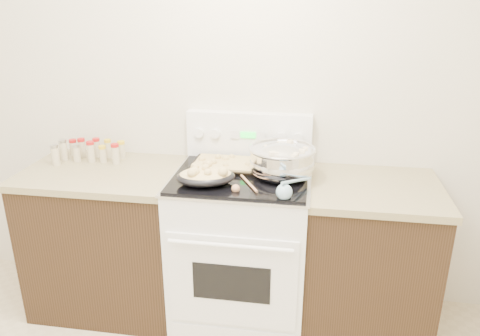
# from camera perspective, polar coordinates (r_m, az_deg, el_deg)

# --- Properties ---
(room_shell) EXTENTS (4.10, 3.60, 2.75)m
(room_shell) POSITION_cam_1_polar(r_m,az_deg,el_deg) (1.24, -27.25, 9.06)
(room_shell) COLOR beige
(room_shell) RESTS_ON ground
(counter_left) EXTENTS (0.93, 0.67, 0.92)m
(counter_left) POSITION_cam_1_polar(r_m,az_deg,el_deg) (3.07, -15.48, -8.16)
(counter_left) COLOR black
(counter_left) RESTS_ON ground
(counter_right) EXTENTS (0.73, 0.67, 0.92)m
(counter_right) POSITION_cam_1_polar(r_m,az_deg,el_deg) (2.84, 15.17, -10.62)
(counter_right) COLOR black
(counter_right) RESTS_ON ground
(kitchen_range) EXTENTS (0.78, 0.73, 1.22)m
(kitchen_range) POSITION_cam_1_polar(r_m,az_deg,el_deg) (2.82, 0.18, -9.32)
(kitchen_range) COLOR white
(kitchen_range) RESTS_ON ground
(mixing_bowl) EXTENTS (0.37, 0.37, 0.22)m
(mixing_bowl) POSITION_cam_1_polar(r_m,az_deg,el_deg) (2.58, 5.12, 0.80)
(mixing_bowl) COLOR silver
(mixing_bowl) RESTS_ON kitchen_range
(roasting_pan) EXTENTS (0.36, 0.29, 0.11)m
(roasting_pan) POSITION_cam_1_polar(r_m,az_deg,el_deg) (2.48, -4.24, -0.94)
(roasting_pan) COLOR black
(roasting_pan) RESTS_ON kitchen_range
(baking_sheet) EXTENTS (0.41, 0.29, 0.06)m
(baking_sheet) POSITION_cam_1_polar(r_m,az_deg,el_deg) (2.73, -1.71, 0.50)
(baking_sheet) COLOR black
(baking_sheet) RESTS_ON kitchen_range
(wooden_spoon) EXTENTS (0.14, 0.23, 0.04)m
(wooden_spoon) POSITION_cam_1_polar(r_m,az_deg,el_deg) (2.43, 0.06, -2.26)
(wooden_spoon) COLOR tan
(wooden_spoon) RESTS_ON kitchen_range
(blue_ladle) EXTENTS (0.17, 0.25, 0.10)m
(blue_ladle) POSITION_cam_1_polar(r_m,az_deg,el_deg) (2.33, 5.57, -2.77)
(blue_ladle) COLOR #7EA5BB
(blue_ladle) RESTS_ON kitchen_range
(spice_jars) EXTENTS (0.40, 0.23, 0.13)m
(spice_jars) POSITION_cam_1_polar(r_m,az_deg,el_deg) (3.04, -18.00, 2.03)
(spice_jars) COLOR #BFB28C
(spice_jars) RESTS_ON counter_left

